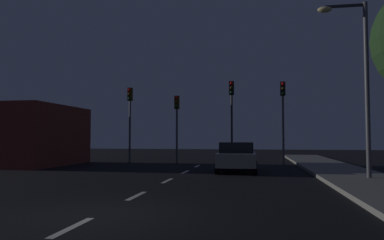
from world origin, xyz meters
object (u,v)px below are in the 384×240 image
(traffic_signal_far_right, at_px, (283,107))
(street_lamp_right, at_px, (359,73))
(traffic_signal_center_right, at_px, (232,106))
(traffic_signal_center_left, at_px, (177,116))
(traffic_signal_far_left, at_px, (130,110))
(car_stopped_ahead, at_px, (237,157))

(traffic_signal_far_right, relative_size, street_lamp_right, 0.75)
(traffic_signal_center_right, relative_size, street_lamp_right, 0.76)
(traffic_signal_center_left, bearing_deg, traffic_signal_far_left, 179.98)
(traffic_signal_far_right, height_order, car_stopped_ahead, traffic_signal_far_right)
(traffic_signal_center_right, height_order, traffic_signal_far_right, traffic_signal_center_right)
(traffic_signal_far_right, relative_size, car_stopped_ahead, 1.34)
(traffic_signal_far_right, bearing_deg, car_stopped_ahead, -116.32)
(traffic_signal_center_left, height_order, street_lamp_right, street_lamp_right)
(traffic_signal_far_left, distance_m, traffic_signal_center_right, 6.97)
(traffic_signal_far_left, bearing_deg, traffic_signal_center_right, 0.00)
(street_lamp_right, bearing_deg, car_stopped_ahead, 147.40)
(traffic_signal_center_left, relative_size, traffic_signal_far_right, 0.86)
(traffic_signal_far_left, relative_size, traffic_signal_far_right, 0.97)
(traffic_signal_center_left, bearing_deg, car_stopped_ahead, -52.05)
(traffic_signal_far_right, bearing_deg, traffic_signal_center_left, -179.99)
(traffic_signal_center_left, xyz_separation_m, traffic_signal_center_right, (3.67, 0.00, 0.57))
(traffic_signal_center_right, height_order, car_stopped_ahead, traffic_signal_center_right)
(traffic_signal_far_left, relative_size, car_stopped_ahead, 1.30)
(traffic_signal_center_right, relative_size, car_stopped_ahead, 1.37)
(traffic_signal_far_left, distance_m, car_stopped_ahead, 9.73)
(traffic_signal_center_left, bearing_deg, street_lamp_right, -43.10)
(traffic_signal_far_right, bearing_deg, traffic_signal_center_right, 180.00)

